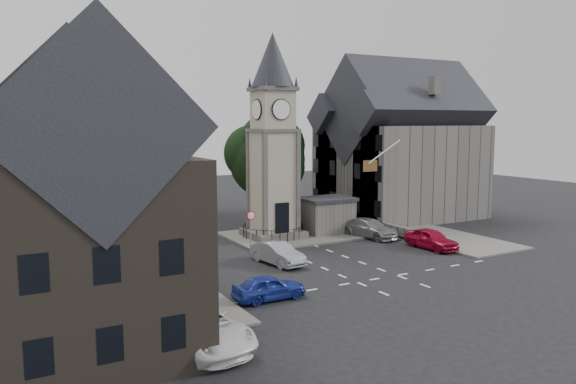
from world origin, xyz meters
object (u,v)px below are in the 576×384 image
stone_shelter (327,215)px  pedestrian (382,216)px  car_east_red (431,239)px  clock_tower (273,138)px  car_west_blue (269,287)px

stone_shelter → pedestrian: stone_shelter is taller
pedestrian → car_east_red: bearing=70.2°
stone_shelter → car_east_red: size_ratio=0.98×
clock_tower → stone_shelter: (4.80, -0.49, -6.57)m
car_east_red → clock_tower: bearing=131.0°
car_east_red → stone_shelter: bearing=111.1°
car_west_blue → car_east_red: car_east_red is taller
car_west_blue → car_east_red: bearing=-72.9°
car_west_blue → stone_shelter: bearing=-42.3°
stone_shelter → pedestrian: 6.81m
clock_tower → car_east_red: bearing=-46.8°
car_west_blue → pedestrian: size_ratio=2.45×
stone_shelter → car_east_red: stone_shelter is taller
car_west_blue → pedestrian: 23.82m
car_east_red → pedestrian: size_ratio=2.73×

